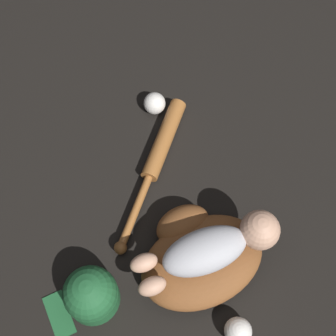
% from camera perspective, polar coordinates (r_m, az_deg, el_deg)
% --- Properties ---
extents(ground_plane, '(6.00, 6.00, 0.00)m').
position_cam_1_polar(ground_plane, '(1.33, 5.15, -12.77)').
color(ground_plane, black).
extents(baseball_glove, '(0.37, 0.32, 0.10)m').
position_cam_1_polar(baseball_glove, '(1.29, 3.80, -10.53)').
color(baseball_glove, brown).
rests_on(baseball_glove, ground).
extents(baby_figure, '(0.40, 0.18, 0.10)m').
position_cam_1_polar(baby_figure, '(1.20, 5.94, -9.51)').
color(baby_figure, '#B2B2B7').
rests_on(baby_figure, baseball_glove).
extents(baseball_bat, '(0.44, 0.35, 0.05)m').
position_cam_1_polar(baseball_bat, '(1.43, -1.18, 1.75)').
color(baseball_bat, '#9E602D').
rests_on(baseball_bat, ground).
extents(baseball, '(0.07, 0.07, 0.07)m').
position_cam_1_polar(baseball, '(1.52, -1.65, 7.89)').
color(baseball, white).
rests_on(baseball, ground).
extents(baseball_spare, '(0.07, 0.07, 0.07)m').
position_cam_1_polar(baseball_spare, '(1.27, 8.53, -19.08)').
color(baseball_spare, white).
rests_on(baseball_spare, ground).
extents(baseball_cap, '(0.20, 0.15, 0.14)m').
position_cam_1_polar(baseball_cap, '(1.27, -9.44, -14.97)').
color(baseball_cap, '#1E562D').
rests_on(baseball_cap, ground).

